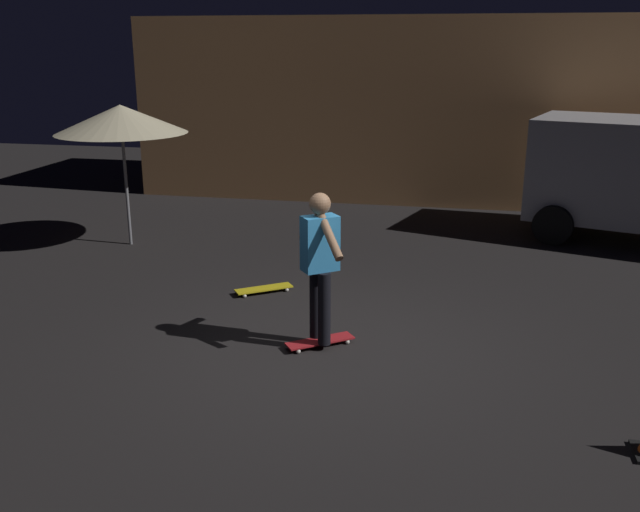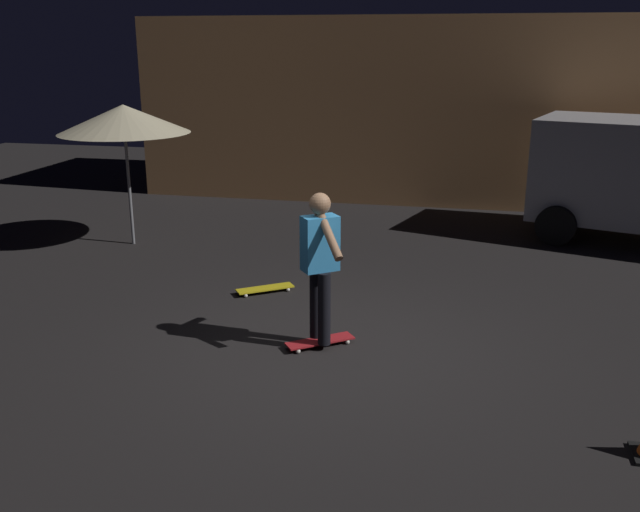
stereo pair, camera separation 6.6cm
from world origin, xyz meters
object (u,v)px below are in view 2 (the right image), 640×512
skater (320,257)px  patio_umbrella (124,119)px  skateboard_spare (265,289)px  skateboard_ridden (320,341)px

skater → patio_umbrella: bearing=139.2°
skateboard_spare → skater: bearing=-54.7°
skateboard_spare → skater: 2.14m
skateboard_spare → skater: (1.10, -1.55, 0.98)m
patio_umbrella → skateboard_spare: 3.95m
skateboard_spare → patio_umbrella: bearing=147.0°
patio_umbrella → skateboard_ridden: (3.94, -3.40, -2.02)m
patio_umbrella → skateboard_ridden: 5.58m
patio_umbrella → skateboard_ridden: patio_umbrella is taller
patio_umbrella → skater: 5.31m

